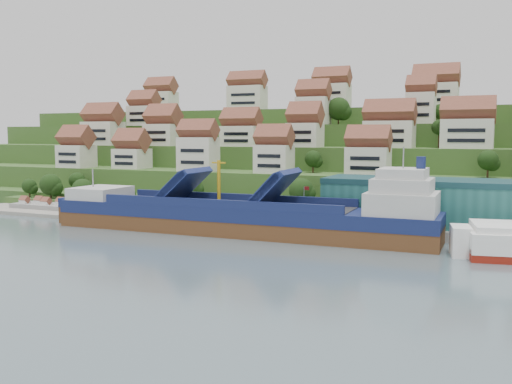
% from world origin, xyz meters
% --- Properties ---
extents(ground, '(300.00, 300.00, 0.00)m').
position_xyz_m(ground, '(0.00, 0.00, 0.00)').
color(ground, slate).
rests_on(ground, ground).
extents(quay, '(180.00, 14.00, 2.20)m').
position_xyz_m(quay, '(20.00, 15.00, 1.10)').
color(quay, gray).
rests_on(quay, ground).
extents(pebble_beach, '(45.00, 20.00, 1.00)m').
position_xyz_m(pebble_beach, '(-58.00, 12.00, 0.50)').
color(pebble_beach, gray).
rests_on(pebble_beach, ground).
extents(hillside, '(260.00, 128.00, 31.00)m').
position_xyz_m(hillside, '(0.00, 103.55, 10.66)').
color(hillside, '#2D4C1E').
rests_on(hillside, ground).
extents(hillside_village, '(155.33, 64.71, 29.01)m').
position_xyz_m(hillside_village, '(1.02, 61.58, 24.70)').
color(hillside_village, silver).
rests_on(hillside_village, ground).
extents(hillside_trees, '(143.04, 62.84, 31.35)m').
position_xyz_m(hillside_trees, '(-13.79, 44.81, 16.65)').
color(hillside_trees, '#1C3913').
rests_on(hillside_trees, ground).
extents(warehouse, '(60.00, 15.00, 10.00)m').
position_xyz_m(warehouse, '(52.00, 17.00, 7.20)').
color(warehouse, '#266863').
rests_on(warehouse, quay).
extents(flagpole, '(1.28, 0.16, 8.00)m').
position_xyz_m(flagpole, '(18.11, 10.00, 6.88)').
color(flagpole, gray).
rests_on(flagpole, quay).
extents(beach_huts, '(14.40, 3.70, 2.20)m').
position_xyz_m(beach_huts, '(-60.00, 10.75, 2.10)').
color(beach_huts, white).
rests_on(beach_huts, pebble_beach).
extents(cargo_ship, '(87.05, 15.31, 19.36)m').
position_xyz_m(cargo_ship, '(7.89, 1.39, 3.61)').
color(cargo_ship, brown).
rests_on(cargo_ship, ground).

